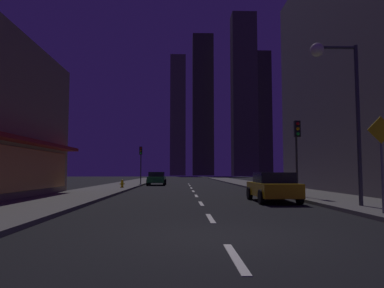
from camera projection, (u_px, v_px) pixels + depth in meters
name	position (u px, v px, depth m)	size (l,w,h in m)	color
ground_plane	(189.00, 185.00, 40.03)	(78.00, 136.00, 0.10)	black
sidewalk_right	(251.00, 184.00, 40.25)	(4.00, 76.00, 0.15)	#605E59
sidewalk_left	(127.00, 184.00, 39.82)	(4.00, 76.00, 0.15)	#605E59
lane_marking_center	(195.00, 193.00, 24.28)	(0.16, 38.60, 0.01)	silver
skyscraper_distant_tall	(178.00, 116.00, 136.90)	(5.82, 7.14, 46.02)	#5E5A47
skyscraper_distant_mid	(203.00, 105.00, 137.12)	(7.95, 5.64, 54.50)	#3A372C
skyscraper_distant_short	(244.00, 94.00, 123.00)	(8.44, 6.25, 56.50)	#4B4838
skyscraper_distant_slender	(263.00, 113.00, 149.26)	(6.23, 5.15, 52.05)	#333026
car_parked_near	(273.00, 187.00, 17.56)	(1.98, 4.24, 1.45)	gold
car_parked_far	(157.00, 178.00, 39.10)	(1.98, 4.24, 1.45)	#1E722D
fire_hydrant_far_left	(122.00, 184.00, 30.04)	(0.42, 0.30, 0.65)	gold
traffic_light_near_right	(297.00, 141.00, 19.74)	(0.32, 0.48, 4.20)	#2D2D2D
traffic_light_far_left	(141.00, 157.00, 40.39)	(0.32, 0.48, 4.20)	#2D2D2D
street_lamp_right	(337.00, 83.00, 14.43)	(1.96, 0.56, 6.58)	#38383D
pedestrian_crossing_sign	(382.00, 155.00, 11.59)	(0.91, 0.08, 3.15)	slate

